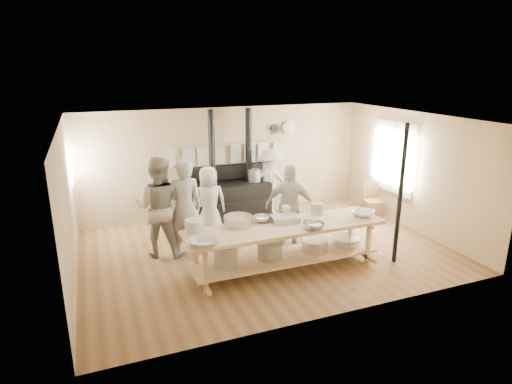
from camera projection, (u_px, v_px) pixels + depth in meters
ground at (266, 250)px, 8.53m from camera, size 7.00×7.00×0.00m
room_shell at (266, 171)px, 8.07m from camera, size 7.00×7.00×7.00m
window_right at (395, 157)px, 9.86m from camera, size 0.09×1.50×1.65m
left_opening at (71, 165)px, 8.65m from camera, size 0.00×0.90×0.90m
stove at (232, 196)px, 10.27m from camera, size 1.90×0.75×2.60m
towel_rail at (227, 152)px, 10.23m from camera, size 3.00×0.04×0.47m
back_wall_shelf at (283, 130)px, 10.64m from camera, size 0.63×0.14×0.32m
prep_table at (285, 243)px, 7.58m from camera, size 3.60×0.90×0.85m
support_post at (400, 195)px, 7.67m from camera, size 0.08×0.08×2.60m
cook_far_left at (184, 208)px, 8.09m from camera, size 0.72×0.50×1.90m
cook_left at (159, 207)px, 8.08m from camera, size 1.17×1.07×1.94m
cook_center at (209, 202)px, 9.04m from camera, size 0.76×0.51×1.53m
cook_right at (290, 206)px, 8.52m from camera, size 1.05×0.88×1.68m
cook_by_window at (270, 182)px, 10.36m from camera, size 1.07×0.64×1.63m
chair at (372, 207)px, 10.33m from camera, size 0.48×0.48×0.86m
bowl_white_a at (205, 242)px, 6.63m from camera, size 0.53×0.53×0.11m
bowl_steel_a at (262, 219)px, 7.65m from camera, size 0.45×0.45×0.10m
bowl_white_b at (363, 213)px, 7.95m from camera, size 0.58×0.58×0.10m
bowl_steel_b at (313, 226)px, 7.30m from camera, size 0.39×0.39×0.12m
roasting_pan at (285, 219)px, 7.65m from camera, size 0.54×0.40×0.11m
mixing_bowl_large at (238, 221)px, 7.49m from camera, size 0.56×0.56×0.16m
bucket_galv at (317, 208)px, 8.03m from camera, size 0.29×0.29×0.22m
deep_bowl_enamel at (194, 225)px, 7.21m from camera, size 0.42×0.42×0.20m
pitcher at (286, 212)px, 7.80m from camera, size 0.18×0.18×0.23m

